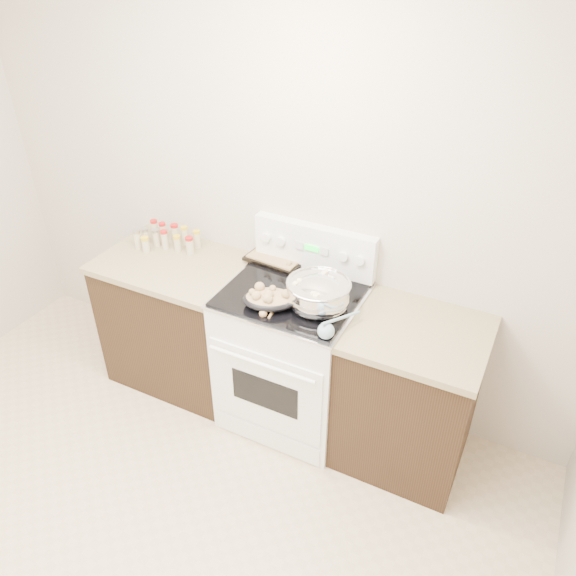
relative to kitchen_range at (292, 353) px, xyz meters
The scene contains 10 objects.
room_shell 1.90m from the kitchen_range, 103.80° to the right, with size 4.10×3.60×2.75m.
counter_left 0.83m from the kitchen_range, behind, with size 0.93×0.67×0.92m.
counter_right 0.73m from the kitchen_range, ahead, with size 0.73×0.67×0.92m.
kitchen_range is the anchor object (origin of this frame).
mixing_bowl 0.57m from the kitchen_range, 19.91° to the right, with size 0.37×0.37×0.20m.
roasting_pan 0.54m from the kitchen_range, 105.14° to the right, with size 0.35×0.30×0.12m.
baking_sheet 0.60m from the kitchen_range, 130.95° to the left, with size 0.37×0.28×0.06m.
wooden_spoon 0.52m from the kitchen_range, 97.18° to the right, with size 0.07×0.25×0.04m.
blue_ladle 0.65m from the kitchen_range, 39.39° to the right, with size 0.14×0.28×0.11m.
spice_jars 1.11m from the kitchen_range, behind, with size 0.39×0.24×0.13m.
Camera 1 is at (1.52, -0.93, 2.71)m, focal length 35.00 mm.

